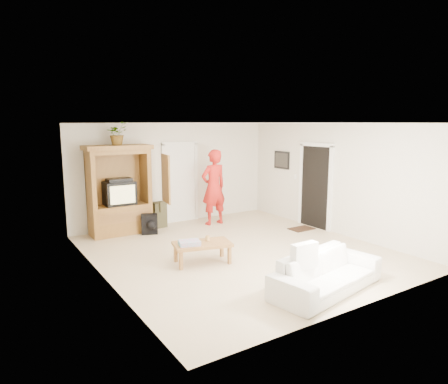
# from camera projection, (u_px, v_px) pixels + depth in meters

# --- Properties ---
(floor) EXTENTS (6.00, 6.00, 0.00)m
(floor) POSITION_uv_depth(u_px,v_px,m) (239.00, 251.00, 8.19)
(floor) COLOR tan
(floor) RESTS_ON ground
(ceiling) EXTENTS (6.00, 6.00, 0.00)m
(ceiling) POSITION_uv_depth(u_px,v_px,m) (240.00, 123.00, 7.75)
(ceiling) COLOR white
(ceiling) RESTS_ON floor
(wall_back) EXTENTS (5.50, 0.00, 5.50)m
(wall_back) POSITION_uv_depth(u_px,v_px,m) (174.00, 173.00, 10.46)
(wall_back) COLOR silver
(wall_back) RESTS_ON floor
(wall_front) EXTENTS (5.50, 0.00, 5.50)m
(wall_front) POSITION_uv_depth(u_px,v_px,m) (364.00, 219.00, 5.48)
(wall_front) COLOR silver
(wall_front) RESTS_ON floor
(wall_left) EXTENTS (0.00, 6.00, 6.00)m
(wall_left) POSITION_uv_depth(u_px,v_px,m) (102.00, 204.00, 6.51)
(wall_left) COLOR silver
(wall_left) RESTS_ON floor
(wall_right) EXTENTS (0.00, 6.00, 6.00)m
(wall_right) POSITION_uv_depth(u_px,v_px,m) (335.00, 179.00, 9.43)
(wall_right) COLOR silver
(wall_right) RESTS_ON floor
(armoire) EXTENTS (1.82, 1.14, 2.10)m
(armoire) POSITION_uv_depth(u_px,v_px,m) (120.00, 196.00, 9.41)
(armoire) COLOR olive
(armoire) RESTS_ON floor
(door_back) EXTENTS (0.85, 0.05, 2.04)m
(door_back) POSITION_uv_depth(u_px,v_px,m) (180.00, 184.00, 10.56)
(door_back) COLOR white
(door_back) RESTS_ON floor
(doorway_right) EXTENTS (0.05, 0.90, 2.04)m
(doorway_right) POSITION_uv_depth(u_px,v_px,m) (315.00, 187.00, 9.96)
(doorway_right) COLOR black
(doorway_right) RESTS_ON floor
(framed_picture) EXTENTS (0.03, 0.60, 0.48)m
(framed_picture) POSITION_uv_depth(u_px,v_px,m) (282.00, 160.00, 10.95)
(framed_picture) COLOR black
(framed_picture) RESTS_ON wall_right
(doormat) EXTENTS (0.60, 0.40, 0.02)m
(doormat) POSITION_uv_depth(u_px,v_px,m) (301.00, 229.00, 9.91)
(doormat) COLOR #382316
(doormat) RESTS_ON floor
(plant) EXTENTS (0.62, 0.60, 0.53)m
(plant) POSITION_uv_depth(u_px,v_px,m) (117.00, 133.00, 9.12)
(plant) COLOR #4C7238
(plant) RESTS_ON armoire
(man) EXTENTS (0.73, 0.51, 1.94)m
(man) POSITION_uv_depth(u_px,v_px,m) (214.00, 187.00, 10.26)
(man) COLOR red
(man) RESTS_ON floor
(sofa) EXTENTS (2.14, 1.14, 0.59)m
(sofa) POSITION_uv_depth(u_px,v_px,m) (327.00, 273.00, 6.22)
(sofa) COLOR silver
(sofa) RESTS_ON floor
(coffee_table) EXTENTS (1.16, 0.81, 0.39)m
(coffee_table) POSITION_uv_depth(u_px,v_px,m) (202.00, 245.00, 7.46)
(coffee_table) COLOR #A47238
(coffee_table) RESTS_ON floor
(towel) EXTENTS (0.44, 0.38, 0.08)m
(towel) POSITION_uv_depth(u_px,v_px,m) (189.00, 243.00, 7.30)
(towel) COLOR #F95383
(towel) RESTS_ON coffee_table
(candle) EXTENTS (0.08, 0.08, 0.10)m
(candle) POSITION_uv_depth(u_px,v_px,m) (208.00, 238.00, 7.56)
(candle) COLOR tan
(candle) RESTS_ON coffee_table
(backpack_black) EXTENTS (0.43, 0.34, 0.46)m
(backpack_black) POSITION_uv_depth(u_px,v_px,m) (149.00, 225.00, 9.43)
(backpack_black) COLOR black
(backpack_black) RESTS_ON floor
(backpack_olive) EXTENTS (0.36, 0.28, 0.64)m
(backpack_olive) POSITION_uv_depth(u_px,v_px,m) (159.00, 215.00, 10.05)
(backpack_olive) COLOR #47442B
(backpack_olive) RESTS_ON floor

